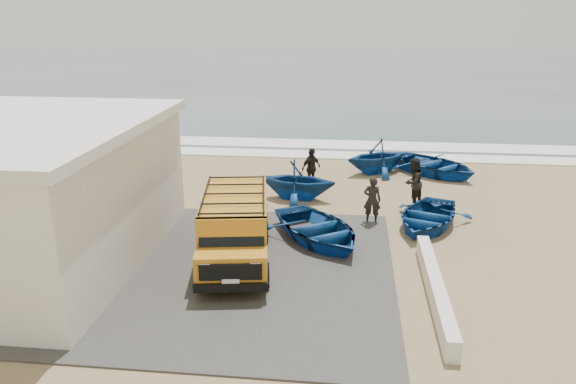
{
  "coord_description": "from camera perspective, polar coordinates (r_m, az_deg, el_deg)",
  "views": [
    {
      "loc": [
        2.6,
        -16.78,
        7.38
      ],
      "look_at": [
        0.48,
        1.97,
        1.2
      ],
      "focal_mm": 35.0,
      "sensor_mm": 36.0,
      "label": 1
    }
  ],
  "objects": [
    {
      "name": "boat_far_right",
      "position": [
        27.01,
        14.59,
        2.68
      ],
      "size": [
        5.3,
        5.29,
        0.9
      ],
      "primitive_type": "imported",
      "rotation": [
        0.0,
        0.0,
        0.79
      ],
      "color": "navy",
      "rests_on": "ground"
    },
    {
      "name": "surf_wash",
      "position": [
        32.24,
        1.66,
        4.93
      ],
      "size": [
        180.0,
        2.2,
        0.04
      ],
      "primitive_type": "cube",
      "color": "white",
      "rests_on": "ground"
    },
    {
      "name": "fisherman_middle",
      "position": [
        22.32,
        12.57,
        0.98
      ],
      "size": [
        1.15,
        1.18,
        1.92
      ],
      "primitive_type": "imported",
      "rotation": [
        0.0,
        0.0,
        -2.22
      ],
      "color": "black",
      "rests_on": "ground"
    },
    {
      "name": "surf_line",
      "position": [
        29.81,
        1.26,
        3.86
      ],
      "size": [
        180.0,
        1.6,
        0.06
      ],
      "primitive_type": "cube",
      "color": "white",
      "rests_on": "ground"
    },
    {
      "name": "slab",
      "position": [
        17.13,
        -9.86,
        -7.57
      ],
      "size": [
        12.0,
        10.0,
        0.05
      ],
      "primitive_type": "cube",
      "color": "#413F3C",
      "rests_on": "ground"
    },
    {
      "name": "ground",
      "position": [
        18.51,
        -2.17,
        -5.37
      ],
      "size": [
        160.0,
        160.0,
        0.0
      ],
      "primitive_type": "plane",
      "color": "#947C56"
    },
    {
      "name": "boat_near_right",
      "position": [
        20.41,
        13.92,
        -2.42
      ],
      "size": [
        3.95,
        4.58,
        0.8
      ],
      "primitive_type": "imported",
      "rotation": [
        0.0,
        0.0,
        -0.37
      ],
      "color": "navy",
      "rests_on": "ground"
    },
    {
      "name": "fisherman_back",
      "position": [
        24.05,
        2.37,
        2.44
      ],
      "size": [
        1.01,
        1.05,
        1.76
      ],
      "primitive_type": "imported",
      "rotation": [
        0.0,
        0.0,
        0.82
      ],
      "color": "black",
      "rests_on": "ground"
    },
    {
      "name": "ocean",
      "position": [
        73.2,
        4.49,
        12.29
      ],
      "size": [
        180.0,
        88.0,
        0.01
      ],
      "primitive_type": "cube",
      "color": "#385166",
      "rests_on": "ground"
    },
    {
      "name": "boat_far_left",
      "position": [
        26.61,
        9.01,
        3.63
      ],
      "size": [
        4.04,
        3.9,
        1.64
      ],
      "primitive_type": "imported",
      "rotation": [
        0.0,
        0.0,
        -1.02
      ],
      "color": "navy",
      "rests_on": "ground"
    },
    {
      "name": "building",
      "position": [
        18.64,
        -26.69,
        -0.1
      ],
      "size": [
        8.4,
        9.4,
        4.3
      ],
      "color": "white",
      "rests_on": "ground"
    },
    {
      "name": "van",
      "position": [
        16.98,
        -5.43,
        -3.49
      ],
      "size": [
        2.69,
        5.21,
        2.13
      ],
      "rotation": [
        0.0,
        0.0,
        0.16
      ],
      "color": "orange",
      "rests_on": "ground"
    },
    {
      "name": "parapet",
      "position": [
        15.68,
        14.73,
        -9.44
      ],
      "size": [
        0.35,
        6.0,
        0.55
      ],
      "primitive_type": "cube",
      "color": "silver",
      "rests_on": "ground"
    },
    {
      "name": "fisherman_front",
      "position": [
        20.3,
        8.55,
        -0.8
      ],
      "size": [
        0.66,
        0.46,
        1.72
      ],
      "primitive_type": "imported",
      "rotation": [
        0.0,
        0.0,
        3.06
      ],
      "color": "black",
      "rests_on": "ground"
    },
    {
      "name": "boat_near_left",
      "position": [
        18.62,
        3.03,
        -3.77
      ],
      "size": [
        4.87,
        5.21,
        0.88
      ],
      "primitive_type": "imported",
      "rotation": [
        0.0,
        0.0,
        0.58
      ],
      "color": "navy",
      "rests_on": "ground"
    },
    {
      "name": "boat_mid_left",
      "position": [
        22.63,
        0.98,
        1.25
      ],
      "size": [
        3.45,
        3.1,
        1.62
      ],
      "primitive_type": "imported",
      "rotation": [
        0.0,
        0.0,
        1.41
      ],
      "color": "navy",
      "rests_on": "ground"
    }
  ]
}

